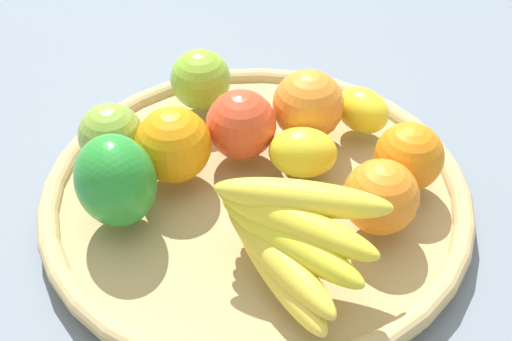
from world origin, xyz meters
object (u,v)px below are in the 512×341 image
(lemon_1, at_px, (303,152))
(orange_2, at_px, (308,105))
(banana_bunch, at_px, (288,238))
(bell_pepper, at_px, (115,181))
(apple_2, at_px, (241,124))
(apple_1, at_px, (111,135))
(orange_1, at_px, (173,145))
(orange_3, at_px, (381,197))
(orange_0, at_px, (409,157))
(lemon_0, at_px, (362,110))
(apple_0, at_px, (201,79))

(lemon_1, bearing_deg, orange_2, 163.71)
(banana_bunch, relative_size, lemon_1, 2.24)
(banana_bunch, xyz_separation_m, bell_pepper, (-0.09, -0.14, 0.00))
(apple_2, bearing_deg, apple_1, -92.91)
(orange_1, xyz_separation_m, apple_2, (-0.02, 0.07, -0.00))
(apple_1, relative_size, lemon_1, 0.96)
(banana_bunch, bearing_deg, apple_1, -139.58)
(orange_3, distance_m, orange_0, 0.07)
(banana_bunch, height_order, lemon_1, banana_bunch)
(banana_bunch, relative_size, apple_2, 2.13)
(orange_0, bearing_deg, orange_3, -40.28)
(bell_pepper, xyz_separation_m, lemon_1, (-0.04, 0.18, -0.02))
(orange_1, distance_m, orange_0, 0.23)
(bell_pepper, bearing_deg, banana_bunch, -153.25)
(lemon_0, distance_m, apple_1, 0.27)
(banana_bunch, distance_m, orange_0, 0.17)
(orange_1, bearing_deg, orange_0, 77.84)
(lemon_0, height_order, bell_pepper, bell_pepper)
(orange_0, bearing_deg, lemon_1, -107.92)
(bell_pepper, bearing_deg, orange_2, -95.12)
(banana_bunch, height_order, apple_0, banana_bunch)
(orange_1, xyz_separation_m, apple_1, (-0.03, -0.06, -0.00))
(orange_3, height_order, bell_pepper, bell_pepper)
(lemon_0, xyz_separation_m, apple_2, (0.02, -0.14, 0.01))
(orange_0, distance_m, bell_pepper, 0.28)
(orange_3, relative_size, bell_pepper, 0.77)
(orange_3, distance_m, lemon_1, 0.10)
(apple_2, bearing_deg, orange_2, 104.85)
(orange_3, bearing_deg, orange_1, -118.80)
(orange_1, relative_size, orange_2, 1.00)
(lemon_0, bearing_deg, orange_0, 12.30)
(orange_0, distance_m, apple_1, 0.30)
(apple_0, relative_size, orange_3, 0.96)
(orange_3, bearing_deg, orange_0, 139.72)
(banana_bunch, relative_size, lemon_0, 2.44)
(orange_0, relative_size, bell_pepper, 0.74)
(apple_1, bearing_deg, orange_2, 93.60)
(lemon_0, relative_size, orange_0, 0.93)
(apple_2, bearing_deg, orange_1, -71.40)
(orange_1, bearing_deg, orange_2, 106.70)
(apple_0, height_order, lemon_1, apple_0)
(lemon_0, bearing_deg, orange_2, -88.70)
(apple_0, bearing_deg, lemon_0, 67.45)
(orange_1, bearing_deg, apple_0, 161.70)
(orange_2, relative_size, bell_pepper, 0.83)
(orange_1, xyz_separation_m, apple_0, (-0.12, 0.04, -0.00))
(banana_bunch, relative_size, orange_3, 2.20)
(orange_1, distance_m, apple_2, 0.08)
(apple_1, bearing_deg, apple_0, 130.29)
(lemon_1, bearing_deg, orange_3, 33.37)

